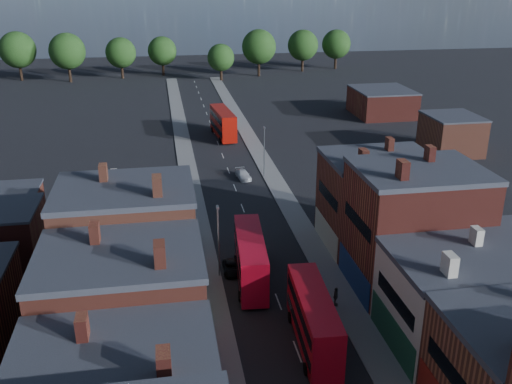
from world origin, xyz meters
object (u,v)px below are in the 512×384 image
object	(u,v)px
bus_0	(250,258)
car_3	(243,175)
bus_1	(314,319)
car_2	(231,268)
bus_2	(223,123)
ped_3	(336,297)

from	to	relation	value
bus_0	car_3	xyz separation A→B (m)	(3.91, 31.41, -2.12)
bus_1	car_2	xyz separation A→B (m)	(-5.30, 14.05, -2.16)
bus_1	car_2	world-z (taller)	bus_1
car_2	car_3	distance (m)	29.69
bus_2	car_2	xyz separation A→B (m)	(-5.30, -53.34, -2.35)
bus_0	car_2	world-z (taller)	bus_0
car_2	car_3	xyz separation A→B (m)	(5.64, 29.15, 0.10)
bus_0	car_2	bearing A→B (deg)	131.94
bus_1	bus_2	world-z (taller)	bus_2
bus_0	bus_2	xyz separation A→B (m)	(3.57, 55.61, 0.13)
bus_0	car_3	world-z (taller)	bus_0
ped_3	bus_0	bearing A→B (deg)	70.03
bus_1	ped_3	xyz separation A→B (m)	(3.80, 5.64, -1.59)
car_2	car_3	size ratio (longest dim) A/B	0.87
ped_3	bus_2	bearing A→B (deg)	23.37
bus_2	car_2	world-z (taller)	bus_2
bus_0	ped_3	xyz separation A→B (m)	(7.37, -6.15, -1.66)
bus_2	bus_1	bearing A→B (deg)	-95.15
bus_1	car_3	size ratio (longest dim) A/B	2.66
bus_1	ped_3	size ratio (longest dim) A/B	5.97
bus_0	bus_2	size ratio (longest dim) A/B	0.95
car_3	bus_2	bearing A→B (deg)	83.88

